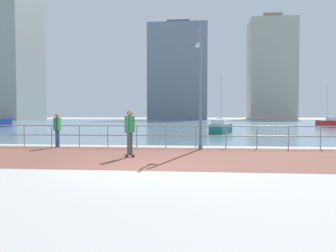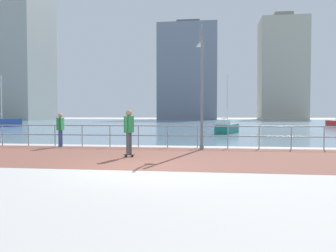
{
  "view_description": "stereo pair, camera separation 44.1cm",
  "coord_description": "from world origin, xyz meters",
  "px_view_note": "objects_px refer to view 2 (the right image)",
  "views": [
    {
      "loc": [
        1.59,
        -9.49,
        1.56
      ],
      "look_at": [
        0.33,
        3.51,
        1.1
      ],
      "focal_mm": 35.15,
      "sensor_mm": 36.0,
      "label": 1
    },
    {
      "loc": [
        2.03,
        -9.44,
        1.56
      ],
      "look_at": [
        0.33,
        3.51,
        1.1
      ],
      "focal_mm": 35.15,
      "sensor_mm": 36.0,
      "label": 2
    }
  ],
  "objects_px": {
    "bystander": "(60,127)",
    "skateboarder": "(129,129)",
    "lamppost": "(201,80)",
    "sailboat_navy": "(227,128)",
    "sailboat_ivory": "(1,122)"
  },
  "relations": [
    {
      "from": "bystander",
      "to": "skateboarder",
      "type": "bearing_deg",
      "value": -37.26
    },
    {
      "from": "lamppost",
      "to": "skateboarder",
      "type": "relative_size",
      "value": 3.24
    },
    {
      "from": "skateboarder",
      "to": "bystander",
      "type": "height_order",
      "value": "skateboarder"
    },
    {
      "from": "lamppost",
      "to": "bystander",
      "type": "distance_m",
      "value": 7.07
    },
    {
      "from": "bystander",
      "to": "lamppost",
      "type": "bearing_deg",
      "value": -0.81
    },
    {
      "from": "skateboarder",
      "to": "sailboat_navy",
      "type": "relative_size",
      "value": 0.35
    },
    {
      "from": "sailboat_ivory",
      "to": "skateboarder",
      "type": "bearing_deg",
      "value": -48.71
    },
    {
      "from": "sailboat_navy",
      "to": "sailboat_ivory",
      "type": "bearing_deg",
      "value": 158.2
    },
    {
      "from": "lamppost",
      "to": "sailboat_navy",
      "type": "xyz_separation_m",
      "value": [
        1.72,
        12.6,
        -2.62
      ]
    },
    {
      "from": "lamppost",
      "to": "sailboat_ivory",
      "type": "height_order",
      "value": "sailboat_ivory"
    },
    {
      "from": "skateboarder",
      "to": "bystander",
      "type": "distance_m",
      "value": 5.26
    },
    {
      "from": "skateboarder",
      "to": "sailboat_navy",
      "type": "distance_m",
      "value": 16.27
    },
    {
      "from": "skateboarder",
      "to": "sailboat_ivory",
      "type": "distance_m",
      "value": 35.7
    },
    {
      "from": "sailboat_ivory",
      "to": "sailboat_navy",
      "type": "height_order",
      "value": "sailboat_ivory"
    },
    {
      "from": "bystander",
      "to": "sailboat_navy",
      "type": "bearing_deg",
      "value": 55.94
    }
  ]
}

